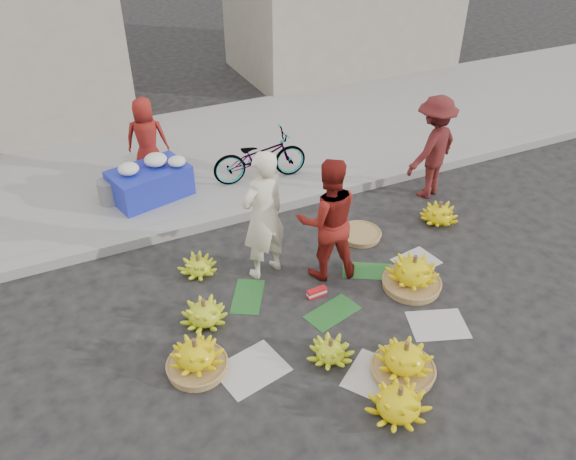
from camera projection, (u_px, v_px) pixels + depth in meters
name	position (u px, v px, depth m)	size (l,w,h in m)	color
ground	(332.00, 300.00, 6.83)	(80.00, 80.00, 0.00)	black
curb	(261.00, 208.00, 8.43)	(40.00, 0.25, 0.15)	gray
sidewalk	(215.00, 153.00, 10.01)	(40.00, 4.00, 0.12)	gray
newspaper_scatter	(367.00, 343.00, 6.23)	(3.20, 1.80, 0.00)	beige
banana_leaves	(317.00, 292.00, 6.94)	(2.00, 1.00, 0.00)	#1B511F
banana_bunch_0	(196.00, 357.00, 5.82)	(0.63, 0.63, 0.44)	olive
banana_bunch_1	(330.00, 351.00, 5.98)	(0.48, 0.48, 0.29)	#99B91A
banana_bunch_2	(399.00, 402.00, 5.37)	(0.60, 0.60, 0.37)	yellow
banana_bunch_3	(404.00, 361.00, 5.77)	(0.73, 0.73, 0.45)	olive
banana_bunch_4	(413.00, 274.00, 6.92)	(0.71, 0.71, 0.48)	olive
banana_bunch_5	(439.00, 213.00, 8.18)	(0.59, 0.59, 0.34)	yellow
banana_bunch_6	(204.00, 313.00, 6.44)	(0.69, 0.69, 0.33)	#99B91A
banana_bunch_7	(198.00, 266.00, 7.19)	(0.48, 0.48, 0.29)	#99B91A
basket_spare	(360.00, 234.00, 7.93)	(0.59, 0.59, 0.07)	olive
incense_stack	(317.00, 292.00, 6.86)	(0.25, 0.08, 0.10)	red
vendor_cream	(263.00, 216.00, 6.81)	(0.63, 0.41, 1.73)	#F4ECCD
vendor_red	(328.00, 220.00, 6.83)	(0.79, 0.61, 1.62)	maroon
man_striped	(433.00, 148.00, 8.49)	(1.05, 0.60, 1.62)	maroon
flower_table	(150.00, 181.00, 8.49)	(1.28, 0.97, 0.66)	#1922A3
grey_bucket	(109.00, 192.00, 8.40)	(0.32, 0.32, 0.36)	slate
flower_vendor	(147.00, 139.00, 8.80)	(0.65, 0.42, 1.33)	maroon
bicycle	(260.00, 157.00, 8.87)	(1.52, 0.53, 0.80)	gray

